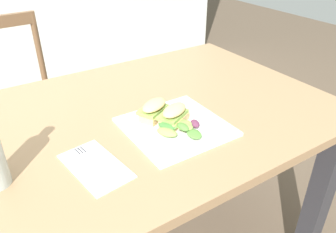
% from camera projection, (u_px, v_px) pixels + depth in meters
% --- Properties ---
extents(dining_table, '(1.33, 0.85, 0.74)m').
position_uv_depth(dining_table, '(133.00, 147.00, 1.10)').
color(dining_table, '#997551').
rests_on(dining_table, ground).
extents(chair_wooden_far, '(0.42, 0.42, 0.87)m').
position_uv_depth(chair_wooden_far, '(23.00, 103.00, 1.73)').
color(chair_wooden_far, brown).
rests_on(chair_wooden_far, ground).
extents(plate_lunch, '(0.28, 0.28, 0.01)m').
position_uv_depth(plate_lunch, '(175.00, 127.00, 0.98)').
color(plate_lunch, white).
rests_on(plate_lunch, dining_table).
extents(sandwich_half_front, '(0.11, 0.10, 0.06)m').
position_uv_depth(sandwich_half_front, '(174.00, 115.00, 0.97)').
color(sandwich_half_front, '#DBB270').
rests_on(sandwich_half_front, plate_lunch).
extents(sandwich_half_back, '(0.11, 0.10, 0.06)m').
position_uv_depth(sandwich_half_back, '(154.00, 109.00, 1.00)').
color(sandwich_half_back, '#DBB270').
rests_on(sandwich_half_back, plate_lunch).
extents(salad_mixed_greens, '(0.14, 0.15, 0.03)m').
position_uv_depth(salad_mixed_greens, '(178.00, 127.00, 0.94)').
color(salad_mixed_greens, '#6B9E47').
rests_on(salad_mixed_greens, plate_lunch).
extents(napkin_folded, '(0.14, 0.21, 0.00)m').
position_uv_depth(napkin_folded, '(95.00, 166.00, 0.82)').
color(napkin_folded, silver).
rests_on(napkin_folded, dining_table).
extents(fork_on_napkin, '(0.04, 0.19, 0.00)m').
position_uv_depth(fork_on_napkin, '(92.00, 162.00, 0.83)').
color(fork_on_napkin, silver).
rests_on(fork_on_napkin, napkin_folded).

